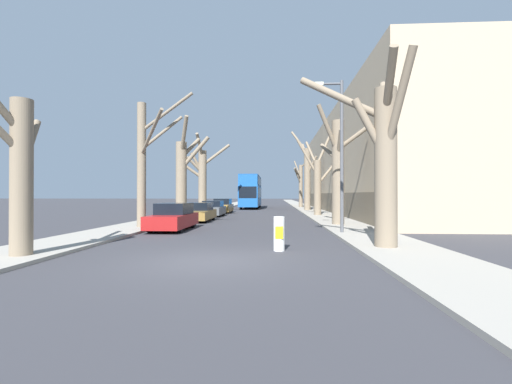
{
  "coord_description": "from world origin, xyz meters",
  "views": [
    {
      "loc": [
        1.94,
        -9.76,
        1.92
      ],
      "look_at": [
        -0.42,
        32.37,
        2.24
      ],
      "focal_mm": 24.0,
      "sensor_mm": 36.0,
      "label": 1
    }
  ],
  "objects_px": {
    "street_tree_left_1": "(144,160)",
    "lamp_post": "(340,148)",
    "street_tree_right_0": "(383,153)",
    "parked_car_0": "(173,217)",
    "double_decker_bus": "(251,190)",
    "parked_car_2": "(213,209)",
    "street_tree_right_4": "(300,184)",
    "parked_car_1": "(199,212)",
    "street_tree_left_2": "(182,175)",
    "traffic_bollard": "(279,234)",
    "street_tree_right_2": "(317,181)",
    "parked_car_3": "(223,206)",
    "street_tree_right_1": "(338,168)",
    "street_tree_right_3": "(307,176)",
    "street_tree_left_0": "(18,167)",
    "street_tree_left_3": "(202,177)"
  },
  "relations": [
    {
      "from": "street_tree_right_1",
      "to": "double_decker_bus",
      "type": "height_order",
      "value": "street_tree_right_1"
    },
    {
      "from": "street_tree_right_3",
      "to": "parked_car_3",
      "type": "distance_m",
      "value": 10.91
    },
    {
      "from": "street_tree_right_2",
      "to": "parked_car_2",
      "type": "distance_m",
      "value": 9.67
    },
    {
      "from": "street_tree_left_1",
      "to": "street_tree_right_0",
      "type": "bearing_deg",
      "value": -31.13
    },
    {
      "from": "street_tree_right_4",
      "to": "lamp_post",
      "type": "height_order",
      "value": "lamp_post"
    },
    {
      "from": "street_tree_right_2",
      "to": "traffic_bollard",
      "type": "distance_m",
      "value": 19.64
    },
    {
      "from": "street_tree_right_4",
      "to": "parked_car_2",
      "type": "height_order",
      "value": "street_tree_right_4"
    },
    {
      "from": "parked_car_3",
      "to": "traffic_bollard",
      "type": "distance_m",
      "value": 24.73
    },
    {
      "from": "street_tree_left_0",
      "to": "street_tree_left_3",
      "type": "xyz_separation_m",
      "value": [
        -0.19,
        26.55,
        1.07
      ]
    },
    {
      "from": "street_tree_left_2",
      "to": "double_decker_bus",
      "type": "distance_m",
      "value": 20.77
    },
    {
      "from": "street_tree_right_1",
      "to": "street_tree_left_0",
      "type": "bearing_deg",
      "value": -135.23
    },
    {
      "from": "lamp_post",
      "to": "street_tree_left_0",
      "type": "bearing_deg",
      "value": -147.65
    },
    {
      "from": "street_tree_right_0",
      "to": "street_tree_left_3",
      "type": "bearing_deg",
      "value": 115.55
    },
    {
      "from": "street_tree_left_3",
      "to": "street_tree_right_3",
      "type": "height_order",
      "value": "street_tree_right_3"
    },
    {
      "from": "double_decker_bus",
      "to": "lamp_post",
      "type": "relative_size",
      "value": 1.54
    },
    {
      "from": "street_tree_right_0",
      "to": "street_tree_right_2",
      "type": "relative_size",
      "value": 0.9
    },
    {
      "from": "parked_car_1",
      "to": "parked_car_2",
      "type": "bearing_deg",
      "value": 90.0
    },
    {
      "from": "street_tree_left_1",
      "to": "street_tree_right_0",
      "type": "xyz_separation_m",
      "value": [
        11.08,
        -6.69,
        -0.52
      ]
    },
    {
      "from": "street_tree_right_1",
      "to": "parked_car_2",
      "type": "xyz_separation_m",
      "value": [
        -9.36,
        8.95,
        -2.89
      ]
    },
    {
      "from": "parked_car_2",
      "to": "street_tree_right_2",
      "type": "bearing_deg",
      "value": 4.63
    },
    {
      "from": "street_tree_left_2",
      "to": "lamp_post",
      "type": "distance_m",
      "value": 15.27
    },
    {
      "from": "parked_car_1",
      "to": "traffic_bollard",
      "type": "height_order",
      "value": "parked_car_1"
    },
    {
      "from": "street_tree_left_2",
      "to": "traffic_bollard",
      "type": "xyz_separation_m",
      "value": [
        7.69,
        -15.77,
        -2.97
      ]
    },
    {
      "from": "street_tree_left_1",
      "to": "street_tree_right_4",
      "type": "relative_size",
      "value": 1.05
    },
    {
      "from": "street_tree_left_1",
      "to": "lamp_post",
      "type": "height_order",
      "value": "street_tree_left_1"
    },
    {
      "from": "street_tree_right_3",
      "to": "street_tree_right_4",
      "type": "height_order",
      "value": "street_tree_right_3"
    },
    {
      "from": "street_tree_right_2",
      "to": "parked_car_2",
      "type": "height_order",
      "value": "street_tree_right_2"
    },
    {
      "from": "street_tree_left_0",
      "to": "parked_car_3",
      "type": "bearing_deg",
      "value": 85.37
    },
    {
      "from": "lamp_post",
      "to": "traffic_bollard",
      "type": "height_order",
      "value": "lamp_post"
    },
    {
      "from": "street_tree_left_2",
      "to": "street_tree_right_0",
      "type": "height_order",
      "value": "street_tree_left_2"
    },
    {
      "from": "parked_car_3",
      "to": "parked_car_0",
      "type": "bearing_deg",
      "value": -90.0
    },
    {
      "from": "street_tree_right_2",
      "to": "street_tree_right_4",
      "type": "height_order",
      "value": "street_tree_right_2"
    },
    {
      "from": "street_tree_right_2",
      "to": "parked_car_0",
      "type": "xyz_separation_m",
      "value": [
        -9.31,
        -12.49,
        -2.47
      ]
    },
    {
      "from": "street_tree_right_0",
      "to": "parked_car_0",
      "type": "relative_size",
      "value": 1.47
    },
    {
      "from": "street_tree_right_0",
      "to": "parked_car_2",
      "type": "bearing_deg",
      "value": 117.29
    },
    {
      "from": "street_tree_left_0",
      "to": "parked_car_3",
      "type": "xyz_separation_m",
      "value": [
        2.11,
        26.03,
        -2.06
      ]
    },
    {
      "from": "street_tree_right_3",
      "to": "double_decker_bus",
      "type": "distance_m",
      "value": 10.36
    },
    {
      "from": "street_tree_left_3",
      "to": "street_tree_right_3",
      "type": "xyz_separation_m",
      "value": [
        11.56,
        4.14,
        0.26
      ]
    },
    {
      "from": "street_tree_right_0",
      "to": "street_tree_right_2",
      "type": "distance_m",
      "value": 18.74
    },
    {
      "from": "street_tree_right_1",
      "to": "double_decker_bus",
      "type": "distance_m",
      "value": 27.65
    },
    {
      "from": "parked_car_3",
      "to": "street_tree_right_1",
      "type": "bearing_deg",
      "value": -57.42
    },
    {
      "from": "street_tree_right_4",
      "to": "traffic_bollard",
      "type": "xyz_separation_m",
      "value": [
        -3.56,
        -38.52,
        -2.91
      ]
    },
    {
      "from": "parked_car_1",
      "to": "parked_car_2",
      "type": "relative_size",
      "value": 1.13
    },
    {
      "from": "parked_car_0",
      "to": "street_tree_right_3",
      "type": "bearing_deg",
      "value": 67.25
    },
    {
      "from": "street_tree_right_2",
      "to": "parked_car_0",
      "type": "height_order",
      "value": "street_tree_right_2"
    },
    {
      "from": "parked_car_3",
      "to": "traffic_bollard",
      "type": "xyz_separation_m",
      "value": [
        5.67,
        -24.07,
        -0.11
      ]
    },
    {
      "from": "street_tree_left_2",
      "to": "traffic_bollard",
      "type": "bearing_deg",
      "value": -64.01
    },
    {
      "from": "double_decker_bus",
      "to": "parked_car_2",
      "type": "relative_size",
      "value": 2.85
    },
    {
      "from": "street_tree_left_0",
      "to": "double_decker_bus",
      "type": "xyz_separation_m",
      "value": [
        4.25,
        38.05,
        -0.2
      ]
    },
    {
      "from": "street_tree_right_4",
      "to": "street_tree_left_0",
      "type": "bearing_deg",
      "value": -105.65
    }
  ]
}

